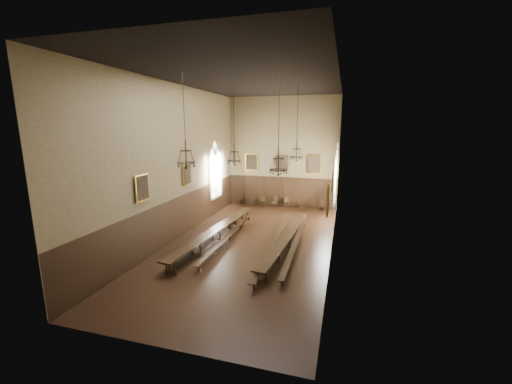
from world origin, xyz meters
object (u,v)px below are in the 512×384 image
at_px(chandelier_front_right, 278,163).
at_px(bench_right_outer, 296,243).
at_px(bench_left_outer, 208,235).
at_px(chandelier_front_left, 186,157).
at_px(chair_4, 287,205).
at_px(chair_6, 311,206).
at_px(bench_right_inner, 275,242).
at_px(chair_2, 262,203).
at_px(chandelier_back_left, 234,156).
at_px(bench_left_inner, 229,236).
at_px(chair_3, 275,204).
at_px(chair_0, 240,202).
at_px(chandelier_back_right, 297,152).
at_px(chair_7, 322,208).
at_px(table_left, 217,235).
at_px(chair_1, 253,203).
at_px(table_right, 286,242).
at_px(chair_5, 299,206).

bearing_deg(chandelier_front_right, bench_right_outer, 75.47).
distance_m(bench_left_outer, chandelier_front_left, 5.74).
distance_m(chair_4, chair_6, 2.01).
distance_m(bench_right_inner, chair_2, 9.12).
bearing_deg(chandelier_back_left, bench_left_inner, -79.73).
height_order(bench_right_outer, chair_3, chair_3).
relative_size(chair_6, chandelier_front_right, 0.22).
height_order(chair_0, chandelier_back_left, chandelier_back_left).
height_order(chair_0, chandelier_back_right, chandelier_back_right).
relative_size(bench_left_inner, chair_7, 10.93).
height_order(chair_0, chair_2, chair_0).
relative_size(bench_right_inner, chair_0, 10.24).
height_order(bench_left_outer, chandelier_back_left, chandelier_back_left).
bearing_deg(chandelier_front_left, bench_right_inner, 36.11).
distance_m(bench_right_inner, chair_4, 8.74).
relative_size(chair_4, chandelier_back_left, 0.20).
bearing_deg(chair_6, table_left, -102.85).
relative_size(chair_4, chair_6, 0.92).
height_order(bench_right_outer, chair_1, chair_1).
bearing_deg(chair_2, chair_4, 10.05).
distance_m(bench_right_inner, bench_right_outer, 1.16).
distance_m(chair_6, chandelier_back_left, 8.77).
distance_m(bench_right_inner, chandelier_back_right, 5.61).
relative_size(bench_left_outer, chandelier_front_right, 2.06).
distance_m(table_right, chair_3, 8.96).
xyz_separation_m(table_right, chandelier_back_right, (0.05, 2.78, 4.73)).
bearing_deg(chair_5, table_left, -98.90).
bearing_deg(bench_left_inner, chandelier_front_left, -106.49).
xyz_separation_m(chandelier_back_right, chandelier_front_right, (-0.11, -4.84, -0.15)).
distance_m(table_right, chair_1, 9.68).
relative_size(chair_6, chandelier_front_left, 0.24).
relative_size(table_left, chandelier_front_right, 2.25).
bearing_deg(bench_left_outer, table_left, -17.37).
xyz_separation_m(chair_1, chair_6, (4.92, 0.04, 0.04)).
distance_m(chandelier_back_left, chandelier_back_right, 3.90).
bearing_deg(chair_4, table_right, -95.53).
bearing_deg(chair_0, bench_left_outer, -64.23).
relative_size(bench_right_outer, chandelier_back_left, 2.03).
bearing_deg(chair_1, chandelier_front_left, -72.51).
height_order(chair_3, chandelier_front_right, chandelier_front_right).
distance_m(table_right, chair_2, 9.30).
xyz_separation_m(table_right, chair_7, (1.33, 8.65, -0.11)).
bearing_deg(chair_0, chair_6, 20.33).
bearing_deg(chandelier_back_right, bench_right_inner, -103.32).
distance_m(chair_3, chandelier_front_left, 12.52).
bearing_deg(chandelier_back_left, bench_left_outer, -111.74).
bearing_deg(table_left, chair_5, 67.13).
bearing_deg(chair_5, bench_right_inner, -76.92).
relative_size(bench_right_outer, chair_3, 9.53).
distance_m(table_right, chair_5, 8.59).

